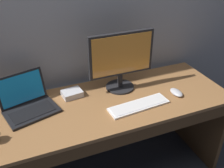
{
  "coord_description": "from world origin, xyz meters",
  "views": [
    {
      "loc": [
        -0.48,
        -1.38,
        1.79
      ],
      "look_at": [
        0.08,
        0.0,
        0.9
      ],
      "focal_mm": 40.97,
      "sensor_mm": 36.0,
      "label": 1
    }
  ],
  "objects": [
    {
      "name": "computer_mouse",
      "position": [
        0.55,
        -0.1,
        0.78
      ],
      "size": [
        0.07,
        0.12,
        0.03
      ],
      "primitive_type": "ellipsoid",
      "rotation": [
        0.0,
        0.0,
        0.03
      ],
      "color": "#B7B7BC",
      "rests_on": "desk"
    },
    {
      "name": "external_monitor",
      "position": [
        0.21,
        0.13,
        1.01
      ],
      "size": [
        0.48,
        0.21,
        0.45
      ],
      "color": "black",
      "rests_on": "desk"
    },
    {
      "name": "desk",
      "position": [
        0.0,
        -0.02,
        0.57
      ],
      "size": [
        1.87,
        0.65,
        0.76
      ],
      "color": "olive",
      "rests_on": "ground"
    },
    {
      "name": "laptop_black",
      "position": [
        -0.47,
        0.11,
        0.81
      ],
      "size": [
        0.39,
        0.35,
        0.23
      ],
      "color": "black",
      "rests_on": "desk"
    },
    {
      "name": "external_drive_box",
      "position": [
        -0.16,
        0.17,
        0.79
      ],
      "size": [
        0.15,
        0.12,
        0.04
      ],
      "primitive_type": "cube",
      "rotation": [
        0.0,
        0.0,
        0.12
      ],
      "color": "silver",
      "rests_on": "desk"
    },
    {
      "name": "wired_keyboard",
      "position": [
        0.23,
        -0.13,
        0.77
      ],
      "size": [
        0.44,
        0.16,
        0.02
      ],
      "color": "white",
      "rests_on": "desk"
    },
    {
      "name": "back_wall",
      "position": [
        0.0,
        0.38,
        1.34
      ],
      "size": [
        3.63,
        0.04,
        2.68
      ],
      "primitive_type": "cube",
      "color": "gray",
      "rests_on": "ground"
    }
  ]
}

